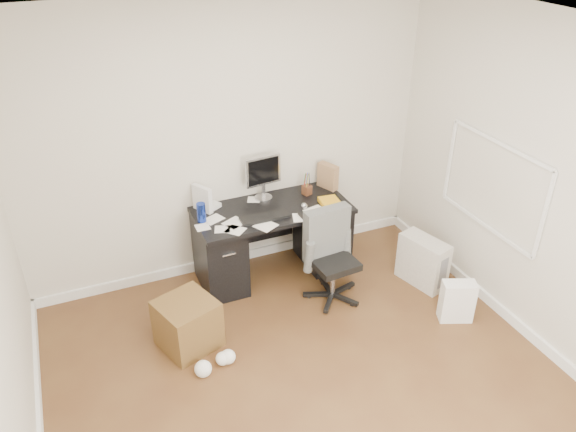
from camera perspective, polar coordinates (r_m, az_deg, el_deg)
name	(u,v)px	position (r m, az deg, el deg)	size (l,w,h in m)	color
ground	(316,394)	(4.59, 2.89, -17.66)	(4.00, 4.00, 0.00)	#4D2D18
room_shell	(325,206)	(3.58, 3.82, 1.01)	(4.02, 4.02, 2.71)	beige
desk	(273,239)	(5.59, -1.57, -2.35)	(1.50, 0.70, 0.75)	black
loose_papers	(255,215)	(5.31, -3.42, 0.13)	(1.10, 0.60, 0.00)	white
lcd_monitor	(263,177)	(5.49, -2.56, 3.94)	(0.37, 0.21, 0.46)	#B5B4B9
keyboard	(265,217)	(5.24, -2.39, -0.11)	(0.46, 0.16, 0.03)	black
computer_mouse	(304,206)	(5.39, 1.64, 1.02)	(0.06, 0.06, 0.06)	#B5B4B9
travel_mug	(201,213)	(5.21, -8.80, 0.35)	(0.08, 0.08, 0.19)	#162E9B
white_binder	(202,199)	(5.38, -8.70, 1.75)	(0.10, 0.22, 0.26)	silver
magazine_file	(328,176)	(5.76, 4.07, 4.06)	(0.11, 0.22, 0.26)	olive
pen_cup	(307,184)	(5.62, 1.94, 3.29)	(0.10, 0.10, 0.23)	#572D18
yellow_book	(331,203)	(5.48, 4.42, 1.32)	(0.20, 0.25, 0.04)	yellow
paper_remote	(305,217)	(5.26, 1.75, -0.06)	(0.23, 0.18, 0.02)	white
office_chair	(334,258)	(5.23, 4.68, -4.29)	(0.51, 0.51, 0.90)	#4A4C4A
pc_tower	(423,261)	(5.69, 13.53, -4.50)	(0.22, 0.49, 0.49)	#B6AFA5
shopping_bag	(457,301)	(5.33, 16.80, -8.29)	(0.29, 0.21, 0.40)	white
wicker_basket	(188,324)	(4.91, -10.16, -10.72)	(0.45, 0.45, 0.45)	#4F3117
desk_printer	(326,243)	(6.11, 3.91, -2.76)	(0.32, 0.27, 0.19)	#5C5C61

